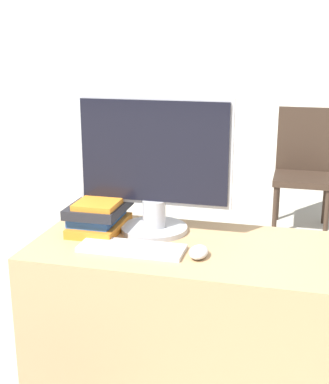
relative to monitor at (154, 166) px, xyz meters
The scene contains 7 objects.
wall_back 6.45m from the monitor, 88.64° to the left, with size 12.00×0.06×2.80m.
desk 0.66m from the monitor, 36.15° to the right, with size 1.12×0.55×0.75m.
monitor is the anchor object (origin of this frame).
keyboard 0.33m from the monitor, 96.74° to the right, with size 0.37×0.13×0.02m.
mouse 0.38m from the monitor, 44.37° to the right, with size 0.06×0.10×0.04m.
book_stack 0.29m from the monitor, behind, with size 0.20×0.28×0.13m.
far_chair 2.50m from the monitor, 76.68° to the left, with size 0.44×0.44×0.94m.
Camera 1 is at (0.37, -1.48, 1.46)m, focal length 50.00 mm.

